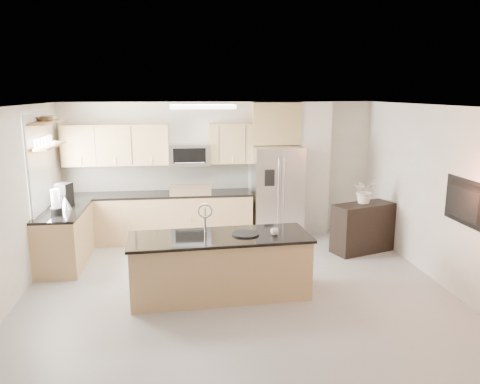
{
  "coord_description": "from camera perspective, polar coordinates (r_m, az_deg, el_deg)",
  "views": [
    {
      "loc": [
        -0.73,
        -5.76,
        2.79
      ],
      "look_at": [
        0.15,
        1.3,
        1.26
      ],
      "focal_mm": 35.0,
      "sensor_mm": 36.0,
      "label": 1
    }
  ],
  "objects": [
    {
      "name": "floor",
      "position": [
        6.44,
        0.14,
        -13.52
      ],
      "size": [
        6.5,
        6.5,
        0.0
      ],
      "primitive_type": "plane",
      "color": "#A29E9A",
      "rests_on": "ground"
    },
    {
      "name": "ceiling",
      "position": [
        5.81,
        0.15,
        10.28
      ],
      "size": [
        6.0,
        6.5,
        0.02
      ],
      "primitive_type": "cube",
      "color": "white",
      "rests_on": "wall_back"
    },
    {
      "name": "wall_back",
      "position": [
        9.16,
        -2.43,
        2.78
      ],
      "size": [
        6.0,
        0.02,
        2.6
      ],
      "primitive_type": "cube",
      "color": "silver",
      "rests_on": "floor"
    },
    {
      "name": "wall_front",
      "position": [
        3.01,
        8.39,
        -17.68
      ],
      "size": [
        6.0,
        0.02,
        2.6
      ],
      "primitive_type": "cube",
      "color": "silver",
      "rests_on": "floor"
    },
    {
      "name": "wall_right",
      "position": [
        7.02,
        25.23,
        -1.28
      ],
      "size": [
        0.02,
        6.5,
        2.6
      ],
      "primitive_type": "cube",
      "color": "silver",
      "rests_on": "floor"
    },
    {
      "name": "back_counter",
      "position": [
        9.0,
        -10.01,
        -2.95
      ],
      "size": [
        3.55,
        0.66,
        1.44
      ],
      "color": "tan",
      "rests_on": "floor"
    },
    {
      "name": "left_counter",
      "position": [
        8.19,
        -20.59,
        -5.18
      ],
      "size": [
        0.66,
        1.5,
        0.92
      ],
      "color": "tan",
      "rests_on": "floor"
    },
    {
      "name": "range",
      "position": [
        8.98,
        -6.03,
        -2.87
      ],
      "size": [
        0.76,
        0.64,
        1.14
      ],
      "color": "black",
      "rests_on": "floor"
    },
    {
      "name": "upper_cabinets",
      "position": [
        8.91,
        -10.78,
        5.72
      ],
      "size": [
        3.5,
        0.33,
        0.75
      ],
      "color": "tan",
      "rests_on": "wall_back"
    },
    {
      "name": "microwave",
      "position": [
        8.88,
        -6.21,
        4.57
      ],
      "size": [
        0.76,
        0.4,
        0.4
      ],
      "color": "silver",
      "rests_on": "upper_cabinets"
    },
    {
      "name": "refrigerator",
      "position": [
        9.02,
        4.52,
        -0.05
      ],
      "size": [
        0.92,
        0.78,
        1.78
      ],
      "color": "silver",
      "rests_on": "floor"
    },
    {
      "name": "partition_column",
      "position": [
        9.34,
        8.86,
        2.82
      ],
      "size": [
        0.6,
        0.3,
        2.6
      ],
      "primitive_type": "cube",
      "color": "silver",
      "rests_on": "floor"
    },
    {
      "name": "window",
      "position": [
        8.01,
        -23.32,
        2.98
      ],
      "size": [
        0.04,
        1.15,
        1.65
      ],
      "color": "white",
      "rests_on": "wall_left"
    },
    {
      "name": "shelf_lower",
      "position": [
        8.04,
        -22.44,
        5.24
      ],
      "size": [
        0.3,
        1.2,
        0.04
      ],
      "primitive_type": "cube",
      "color": "brown",
      "rests_on": "wall_left"
    },
    {
      "name": "shelf_upper",
      "position": [
        8.01,
        -22.65,
        7.86
      ],
      "size": [
        0.3,
        1.2,
        0.04
      ],
      "primitive_type": "cube",
      "color": "brown",
      "rests_on": "wall_left"
    },
    {
      "name": "ceiling_fixture",
      "position": [
        7.37,
        -4.59,
        10.32
      ],
      "size": [
        1.0,
        0.5,
        0.06
      ],
      "primitive_type": "cube",
      "color": "white",
      "rests_on": "ceiling"
    },
    {
      "name": "island",
      "position": [
        6.57,
        -2.47,
        -8.9
      ],
      "size": [
        2.53,
        1.03,
        1.28
      ],
      "rotation": [
        0.0,
        0.0,
        0.05
      ],
      "color": "tan",
      "rests_on": "floor"
    },
    {
      "name": "credenza",
      "position": [
        8.56,
        14.71,
        -4.23
      ],
      "size": [
        1.17,
        0.78,
        0.87
      ],
      "primitive_type": "cube",
      "rotation": [
        0.0,
        0.0,
        0.33
      ],
      "color": "black",
      "rests_on": "floor"
    },
    {
      "name": "cup",
      "position": [
        6.47,
        4.22,
        -4.84
      ],
      "size": [
        0.13,
        0.13,
        0.09
      ],
      "primitive_type": "imported",
      "rotation": [
        0.0,
        0.0,
        -0.17
      ],
      "color": "white",
      "rests_on": "island"
    },
    {
      "name": "platter",
      "position": [
        6.46,
        0.67,
        -5.14
      ],
      "size": [
        0.44,
        0.44,
        0.02
      ],
      "primitive_type": "cylinder",
      "rotation": [
        0.0,
        0.0,
        -0.21
      ],
      "color": "black",
      "rests_on": "island"
    },
    {
      "name": "blender",
      "position": [
        7.7,
        -21.52,
        -1.38
      ],
      "size": [
        0.18,
        0.18,
        0.41
      ],
      "color": "black",
      "rests_on": "left_counter"
    },
    {
      "name": "kettle",
      "position": [
        8.06,
        -20.5,
        -1.27
      ],
      "size": [
        0.19,
        0.19,
        0.24
      ],
      "color": "silver",
      "rests_on": "left_counter"
    },
    {
      "name": "coffee_maker",
      "position": [
        8.29,
        -20.63,
        -0.37
      ],
      "size": [
        0.27,
        0.3,
        0.38
      ],
      "color": "black",
      "rests_on": "left_counter"
    },
    {
      "name": "bowl",
      "position": [
        8.01,
        -22.67,
        8.36
      ],
      "size": [
        0.54,
        0.54,
        0.1
      ],
      "primitive_type": "imported",
      "rotation": [
        0.0,
        0.0,
        0.37
      ],
      "color": "silver",
      "rests_on": "shelf_upper"
    },
    {
      "name": "flower_vase",
      "position": [
        8.44,
        15.0,
        0.95
      ],
      "size": [
        0.75,
        0.69,
        0.68
      ],
      "primitive_type": "imported",
      "rotation": [
        0.0,
        0.0,
        0.3
      ],
      "color": "white",
      "rests_on": "credenza"
    },
    {
      "name": "television",
      "position": [
        6.8,
        25.51,
        -1.28
      ],
      "size": [
        0.14,
        1.08,
        0.62
      ],
      "primitive_type": "imported",
      "rotation": [
        0.0,
        0.0,
        1.57
      ],
      "color": "black",
      "rests_on": "wall_right"
    }
  ]
}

